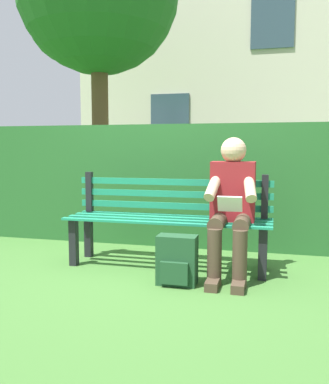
% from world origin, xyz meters
% --- Properties ---
extents(ground, '(60.00, 60.00, 0.00)m').
position_xyz_m(ground, '(0.00, 0.00, 0.00)').
color(ground, '#3D6B2D').
extents(park_bench, '(1.88, 0.49, 0.86)m').
position_xyz_m(park_bench, '(0.00, -0.07, 0.45)').
color(park_bench, black).
rests_on(park_bench, ground).
extents(person_seated, '(0.44, 0.73, 1.19)m').
position_xyz_m(person_seated, '(-0.59, 0.10, 0.63)').
color(person_seated, maroon).
rests_on(person_seated, ground).
extents(hedge_backdrop, '(5.80, 0.81, 1.48)m').
position_xyz_m(hedge_backdrop, '(-0.29, -1.13, 0.71)').
color(hedge_backdrop, '#265B28').
rests_on(hedge_backdrop, ground).
extents(building_facade, '(8.94, 2.82, 6.12)m').
position_xyz_m(building_facade, '(-0.83, -7.23, 3.06)').
color(building_facade, beige).
rests_on(building_facade, ground).
extents(backpack, '(0.32, 0.24, 0.40)m').
position_xyz_m(backpack, '(-0.20, 0.46, 0.20)').
color(backpack, '#1E4728').
rests_on(backpack, ground).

